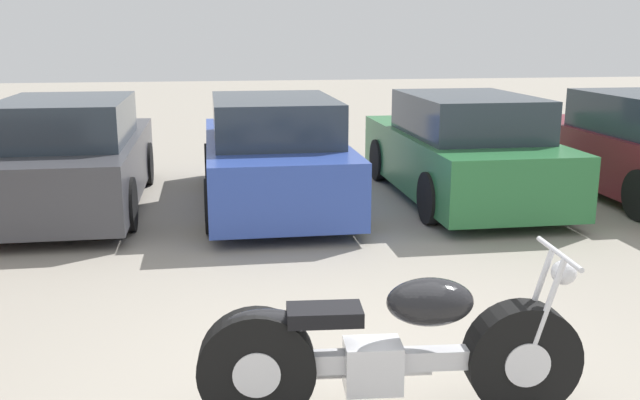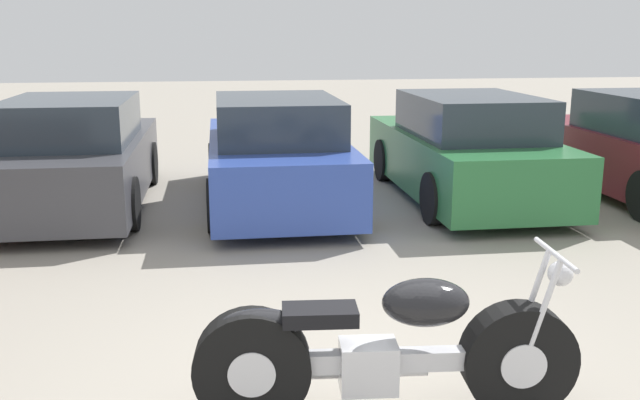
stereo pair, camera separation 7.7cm
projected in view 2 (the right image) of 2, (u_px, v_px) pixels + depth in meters
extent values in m
plane|color=gray|center=(354.00, 393.00, 4.60)|extent=(60.00, 60.00, 0.00)
cylinder|color=black|center=(518.00, 359.00, 4.31)|extent=(0.71, 0.25, 0.70)
cylinder|color=silver|center=(518.00, 359.00, 4.31)|extent=(0.29, 0.24, 0.28)
cylinder|color=black|center=(252.00, 367.00, 4.20)|extent=(0.71, 0.25, 0.70)
cylinder|color=silver|center=(252.00, 367.00, 4.20)|extent=(0.29, 0.24, 0.28)
cube|color=silver|center=(387.00, 360.00, 4.25)|extent=(1.23, 0.20, 0.12)
cube|color=silver|center=(368.00, 366.00, 4.25)|extent=(0.36, 0.27, 0.30)
ellipsoid|color=black|center=(426.00, 302.00, 4.18)|extent=(0.54, 0.37, 0.28)
cube|color=black|center=(320.00, 315.00, 4.16)|extent=(0.46, 0.27, 0.09)
ellipsoid|color=black|center=(260.00, 325.00, 4.15)|extent=(0.49, 0.24, 0.20)
cylinder|color=silver|center=(542.00, 313.00, 4.15)|extent=(0.22, 0.05, 0.67)
cylinder|color=silver|center=(531.00, 302.00, 4.32)|extent=(0.22, 0.05, 0.67)
cylinder|color=silver|center=(555.00, 254.00, 4.17)|extent=(0.08, 0.62, 0.03)
sphere|color=silver|center=(560.00, 274.00, 4.20)|extent=(0.15, 0.15, 0.15)
cylinder|color=silver|center=(329.00, 372.00, 4.40)|extent=(1.23, 0.17, 0.08)
cube|color=#3D3D42|center=(78.00, 167.00, 9.40)|extent=(1.73, 4.28, 0.77)
cube|color=#28333D|center=(70.00, 120.00, 9.01)|extent=(1.52, 2.23, 0.54)
cylinder|color=black|center=(39.00, 166.00, 10.62)|extent=(0.20, 0.64, 0.64)
cylinder|color=black|center=(150.00, 163.00, 10.84)|extent=(0.20, 0.64, 0.64)
cylinder|color=black|center=(129.00, 204.00, 8.29)|extent=(0.20, 0.64, 0.64)
cube|color=#2D479E|center=(276.00, 165.00, 9.55)|extent=(1.73, 4.28, 0.77)
cube|color=#28333D|center=(277.00, 119.00, 9.15)|extent=(1.52, 2.23, 0.54)
cylinder|color=black|center=(216.00, 164.00, 10.76)|extent=(0.20, 0.64, 0.64)
cylinder|color=black|center=(321.00, 162.00, 10.99)|extent=(0.20, 0.64, 0.64)
cylinder|color=black|center=(216.00, 206.00, 8.21)|extent=(0.20, 0.64, 0.64)
cylinder|color=black|center=(353.00, 201.00, 8.43)|extent=(0.20, 0.64, 0.64)
cube|color=#286B38|center=(463.00, 160.00, 9.90)|extent=(1.73, 4.28, 0.77)
cube|color=#28333D|center=(472.00, 115.00, 9.50)|extent=(1.52, 2.23, 0.54)
cylinder|color=black|center=(384.00, 160.00, 11.12)|extent=(0.20, 0.64, 0.64)
cylinder|color=black|center=(483.00, 157.00, 11.34)|extent=(0.20, 0.64, 0.64)
cylinder|color=black|center=(435.00, 198.00, 8.56)|extent=(0.20, 0.64, 0.64)
cylinder|color=black|center=(561.00, 194.00, 8.78)|extent=(0.20, 0.64, 0.64)
cylinder|color=black|center=(549.00, 159.00, 11.24)|extent=(0.20, 0.64, 0.64)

